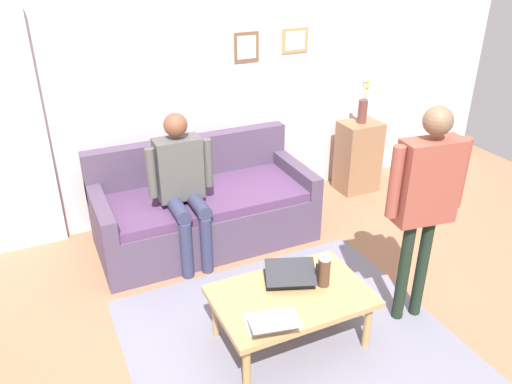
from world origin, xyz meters
TOP-DOWN VIEW (x-y plane):
  - ground_plane at (0.00, 0.00)m, footprint 7.68×7.68m
  - area_rug at (0.14, 0.04)m, footprint 2.16×2.10m
  - back_wall at (-0.00, -2.20)m, footprint 7.04×0.11m
  - couch at (0.22, -1.57)m, footprint 1.91×0.89m
  - coffee_table at (0.14, -0.06)m, footprint 1.03×0.67m
  - laptop_left at (0.09, -0.18)m, footprint 0.41×0.39m
  - laptop_center at (0.40, 0.17)m, footprint 0.35×0.36m
  - french_press at (-0.10, -0.06)m, footprint 0.11×0.09m
  - side_shelf at (-1.64, -1.84)m, footprint 0.42×0.32m
  - flower_vase at (-1.64, -1.83)m, footprint 0.10×0.10m
  - person_standing at (-0.77, 0.07)m, footprint 0.57×0.23m
  - person_seated at (0.46, -1.35)m, footprint 0.55×0.51m

SIDE VIEW (x-z plane):
  - ground_plane at x=0.00m, z-range 0.00..0.00m
  - area_rug at x=0.14m, z-range 0.00..0.01m
  - couch at x=0.22m, z-range -0.13..0.75m
  - coffee_table at x=0.14m, z-range 0.16..0.56m
  - side_shelf at x=-1.64m, z-range 0.00..0.77m
  - laptop_center at x=0.40m, z-range 0.38..0.50m
  - laptop_left at x=0.09m, z-range 0.37..0.53m
  - french_press at x=-0.10m, z-range 0.39..0.64m
  - person_seated at x=0.46m, z-range 0.09..1.37m
  - flower_vase at x=-1.64m, z-range 0.69..1.16m
  - person_standing at x=-0.77m, z-range 0.23..1.82m
  - back_wall at x=0.00m, z-range 0.00..2.70m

